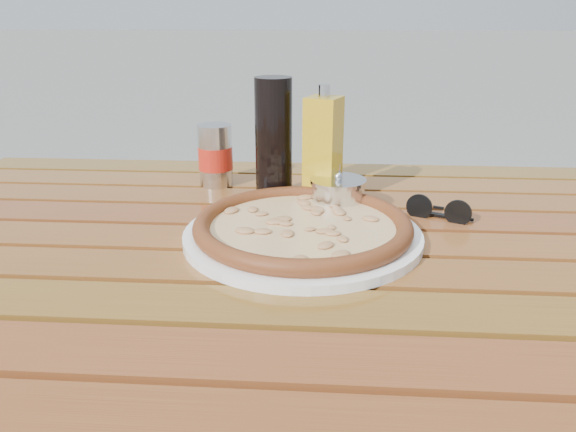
# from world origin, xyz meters

# --- Properties ---
(table) EXTENTS (1.40, 0.90, 0.75)m
(table) POSITION_xyz_m (0.00, -0.00, 0.67)
(table) COLOR #371C0C
(table) RESTS_ON ground
(plate) EXTENTS (0.39, 0.39, 0.01)m
(plate) POSITION_xyz_m (0.02, -0.00, 0.76)
(plate) COLOR white
(plate) RESTS_ON table
(pizza) EXTENTS (0.35, 0.35, 0.03)m
(pizza) POSITION_xyz_m (0.02, -0.00, 0.77)
(pizza) COLOR #F9E5B2
(pizza) RESTS_ON plate
(pepper_shaker) EXTENTS (0.06, 0.06, 0.08)m
(pepper_shaker) POSITION_xyz_m (-0.04, 0.19, 0.79)
(pepper_shaker) COLOR #A23412
(pepper_shaker) RESTS_ON table
(oregano_shaker) EXTENTS (0.07, 0.07, 0.08)m
(oregano_shaker) POSITION_xyz_m (0.06, 0.18, 0.79)
(oregano_shaker) COLOR #3A451B
(oregano_shaker) RESTS_ON table
(dark_bottle) EXTENTS (0.08, 0.08, 0.22)m
(dark_bottle) POSITION_xyz_m (-0.04, 0.19, 0.86)
(dark_bottle) COLOR black
(dark_bottle) RESTS_ON table
(soda_can) EXTENTS (0.07, 0.07, 0.12)m
(soda_can) POSITION_xyz_m (-0.16, 0.27, 0.81)
(soda_can) COLOR silver
(soda_can) RESTS_ON table
(olive_oil_cruet) EXTENTS (0.07, 0.07, 0.21)m
(olive_oil_cruet) POSITION_xyz_m (0.05, 0.17, 0.85)
(olive_oil_cruet) COLOR #BA9213
(olive_oil_cruet) RESTS_ON table
(parmesan_tin) EXTENTS (0.12, 0.12, 0.07)m
(parmesan_tin) POSITION_xyz_m (0.08, 0.13, 0.78)
(parmesan_tin) COLOR silver
(parmesan_tin) RESTS_ON table
(sunglasses) EXTENTS (0.11, 0.06, 0.04)m
(sunglasses) POSITION_xyz_m (0.24, 0.10, 0.77)
(sunglasses) COLOR black
(sunglasses) RESTS_ON table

